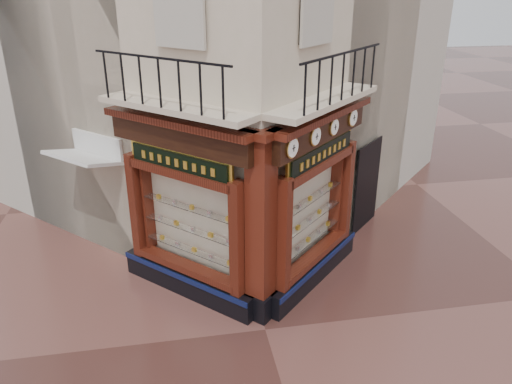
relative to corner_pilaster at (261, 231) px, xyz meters
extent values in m
plane|color=#44241F|center=(0.00, -0.50, -1.95)|extent=(80.00, 80.00, 0.00)
cube|color=#B4AE9D|center=(-2.47, 8.13, 3.55)|extent=(11.31, 11.31, 11.00)
cube|color=#B4AE9D|center=(2.47, 8.13, 3.55)|extent=(11.31, 11.31, 11.00)
cube|color=black|center=(-1.44, 1.04, -1.67)|extent=(2.72, 2.72, 0.55)
cube|color=#0B133A|center=(-1.57, 0.91, -1.46)|extent=(2.50, 2.50, 0.12)
cube|color=#361109|center=(-0.45, 0.05, -0.17)|extent=(0.37, 0.37, 2.45)
cube|color=#361109|center=(-2.43, 2.03, -0.17)|extent=(0.37, 0.37, 2.45)
cube|color=#FFEFC1|center=(-1.20, 1.27, -0.20)|extent=(1.80, 1.80, 2.10)
cube|color=black|center=(-1.42, 1.05, 1.65)|extent=(2.69, 2.69, 0.50)
cube|color=#361109|center=(-1.47, 1.00, 1.96)|extent=(2.86, 2.86, 0.14)
cube|color=black|center=(1.44, 1.04, -1.67)|extent=(2.72, 2.72, 0.55)
cube|color=#0B133A|center=(1.57, 0.91, -1.46)|extent=(2.50, 2.50, 0.12)
cube|color=#361109|center=(0.45, 0.05, -0.17)|extent=(0.37, 0.37, 2.45)
cube|color=#361109|center=(2.43, 2.03, -0.17)|extent=(0.37, 0.37, 2.45)
cube|color=#FFEFC1|center=(1.20, 1.27, -0.20)|extent=(1.80, 1.80, 2.10)
cube|color=black|center=(1.42, 1.05, 1.65)|extent=(2.69, 2.69, 0.50)
cube|color=#361109|center=(1.47, 1.00, 1.96)|extent=(2.86, 2.86, 0.14)
cube|color=black|center=(0.00, 0.00, -1.67)|extent=(0.78, 0.78, 0.55)
cube|color=#361109|center=(0.00, 0.00, 0.25)|extent=(0.64, 0.64, 3.50)
cube|color=#361109|center=(0.00, 0.00, 1.96)|extent=(0.85, 0.85, 0.14)
cube|color=beige|center=(-1.48, 0.99, 2.25)|extent=(2.97, 2.97, 0.12)
cube|color=black|center=(-1.72, 0.76, 3.20)|extent=(2.36, 2.36, 0.04)
cube|color=beige|center=(1.48, 0.99, 2.25)|extent=(2.97, 2.97, 0.12)
cube|color=black|center=(1.72, 0.76, 3.20)|extent=(2.36, 2.36, 0.04)
cylinder|color=#B48F3C|center=(0.55, -0.04, 1.67)|extent=(0.31, 0.31, 0.39)
cylinder|color=white|center=(0.57, -0.06, 1.67)|extent=(0.25, 0.25, 0.34)
cube|color=black|center=(0.58, -0.07, 1.67)|extent=(0.02, 0.02, 0.13)
cube|color=black|center=(0.58, -0.07, 1.67)|extent=(0.08, 0.08, 0.01)
cylinder|color=#B48F3C|center=(1.17, 0.57, 1.67)|extent=(0.31, 0.31, 0.39)
cylinder|color=white|center=(1.19, 0.55, 1.67)|extent=(0.25, 0.25, 0.34)
cube|color=black|center=(1.20, 0.54, 1.67)|extent=(0.02, 0.02, 0.13)
cube|color=black|center=(1.20, 0.54, 1.67)|extent=(0.08, 0.08, 0.01)
cylinder|color=#B48F3C|center=(1.73, 1.14, 1.67)|extent=(0.30, 0.30, 0.37)
cylinder|color=white|center=(1.75, 1.11, 1.67)|extent=(0.24, 0.24, 0.32)
cube|color=black|center=(1.76, 1.10, 1.67)|extent=(0.02, 0.02, 0.12)
cube|color=black|center=(1.76, 1.10, 1.67)|extent=(0.07, 0.07, 0.01)
cylinder|color=#B48F3C|center=(2.37, 1.78, 1.67)|extent=(0.32, 0.32, 0.40)
cylinder|color=white|center=(2.39, 1.76, 1.67)|extent=(0.26, 0.26, 0.35)
cube|color=black|center=(2.41, 1.75, 1.67)|extent=(0.02, 0.02, 0.13)
cube|color=black|center=(2.41, 1.75, 1.67)|extent=(0.08, 0.08, 0.01)
cube|color=yellow|center=(-1.45, 1.03, 1.15)|extent=(1.93, 1.93, 0.51)
cube|color=black|center=(-1.48, 1.00, 1.15)|extent=(1.80, 1.80, 0.39)
cube|color=yellow|center=(1.45, 1.03, 1.15)|extent=(1.95, 1.95, 0.52)
cube|color=black|center=(1.48, 1.00, 1.15)|extent=(1.82, 1.82, 0.39)
camera|label=1|loc=(-1.60, -8.37, 4.50)|focal=35.00mm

